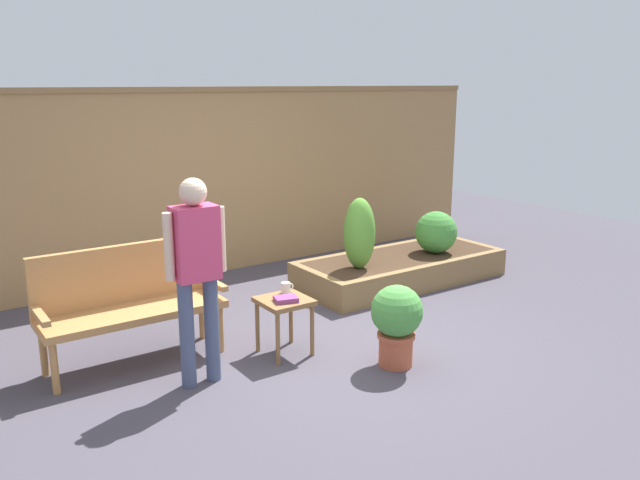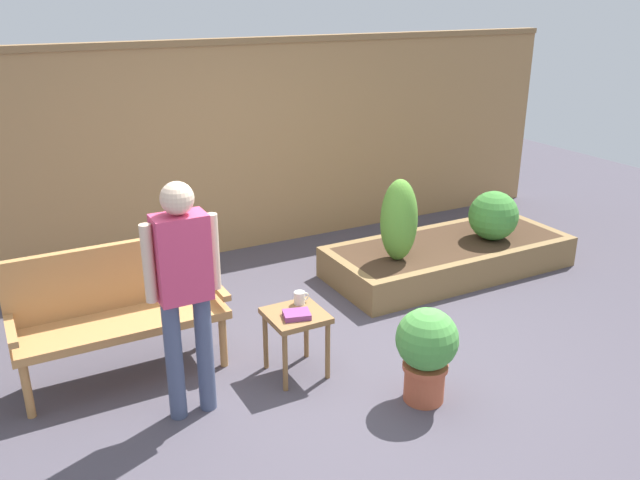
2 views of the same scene
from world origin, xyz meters
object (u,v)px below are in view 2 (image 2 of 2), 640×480
object	(u,v)px
potted_boxwood	(426,349)
shrub_far_corner	(493,216)
side_table	(296,323)
garden_bench	(117,303)
cup_on_table	(300,298)
shrub_near_bench	(399,220)
book_on_table	(297,315)
person_by_bench	(184,282)

from	to	relation	value
potted_boxwood	shrub_far_corner	distance (m)	2.48
side_table	potted_boxwood	xyz separation A→B (m)	(0.61, -0.70, -0.01)
garden_bench	side_table	distance (m)	1.26
shrub_far_corner	side_table	bearing A→B (deg)	-161.91
cup_on_table	shrub_near_bench	xyz separation A→B (m)	(1.34, 0.72, 0.15)
cup_on_table	book_on_table	bearing A→B (deg)	-122.59
shrub_far_corner	cup_on_table	bearing A→B (deg)	-163.74
side_table	person_by_bench	world-z (taller)	person_by_bench
side_table	shrub_near_bench	bearing A→B (deg)	30.13
garden_bench	shrub_far_corner	bearing A→B (deg)	3.46
potted_boxwood	shrub_near_bench	xyz separation A→B (m)	(0.83, 1.54, 0.29)
shrub_far_corner	book_on_table	bearing A→B (deg)	-160.81
shrub_near_bench	shrub_far_corner	bearing A→B (deg)	-0.00
potted_boxwood	cup_on_table	bearing A→B (deg)	122.25
book_on_table	shrub_far_corner	world-z (taller)	shrub_far_corner
book_on_table	person_by_bench	size ratio (longest dim) A/B	0.12
shrub_near_bench	cup_on_table	bearing A→B (deg)	-151.92
potted_boxwood	person_by_bench	xyz separation A→B (m)	(-1.41, 0.60, 0.55)
book_on_table	potted_boxwood	world-z (taller)	potted_boxwood
book_on_table	shrub_near_bench	xyz separation A→B (m)	(1.46, 0.90, 0.18)
garden_bench	side_table	bearing A→B (deg)	-29.50
side_table	shrub_far_corner	world-z (taller)	shrub_far_corner
side_table	potted_boxwood	distance (m)	0.93
book_on_table	person_by_bench	xyz separation A→B (m)	(-0.78, -0.04, 0.43)
shrub_near_bench	book_on_table	bearing A→B (deg)	-148.45
garden_bench	potted_boxwood	bearing A→B (deg)	-37.86
garden_bench	book_on_table	distance (m)	1.26
person_by_bench	shrub_near_bench	bearing A→B (deg)	22.72
garden_bench	cup_on_table	world-z (taller)	garden_bench
person_by_bench	potted_boxwood	bearing A→B (deg)	-23.02
book_on_table	shrub_far_corner	xyz separation A→B (m)	(2.57, 0.90, 0.04)
cup_on_table	book_on_table	world-z (taller)	cup_on_table
book_on_table	potted_boxwood	size ratio (longest dim) A/B	0.27
side_table	shrub_near_bench	size ratio (longest dim) A/B	0.64
shrub_near_bench	person_by_bench	size ratio (longest dim) A/B	0.48
cup_on_table	shrub_near_bench	distance (m)	1.53
garden_bench	shrub_far_corner	xyz separation A→B (m)	(3.64, 0.22, -0.00)
side_table	cup_on_table	xyz separation A→B (m)	(0.09, 0.12, 0.13)
garden_bench	person_by_bench	xyz separation A→B (m)	(0.28, -0.72, 0.39)
side_table	potted_boxwood	size ratio (longest dim) A/B	0.72
garden_bench	shrub_near_bench	distance (m)	2.53
garden_bench	book_on_table	xyz separation A→B (m)	(1.06, -0.68, -0.05)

